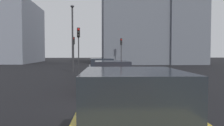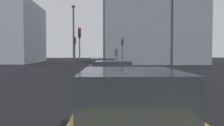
{
  "view_description": "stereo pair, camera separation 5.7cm",
  "coord_description": "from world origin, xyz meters",
  "px_view_note": "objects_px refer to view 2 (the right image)",
  "views": [
    {
      "loc": [
        -7.69,
        0.59,
        1.89
      ],
      "look_at": [
        0.32,
        0.03,
        1.53
      ],
      "focal_mm": 36.34,
      "sensor_mm": 36.0,
      "label": 1
    },
    {
      "loc": [
        -7.69,
        0.53,
        1.89
      ],
      "look_at": [
        0.32,
        0.03,
        1.53
      ],
      "focal_mm": 36.34,
      "sensor_mm": 36.0,
      "label": 2
    }
  ],
  "objects_px": {
    "car_red_second": "(112,76)",
    "car_yellow_third": "(130,117)",
    "street_lamp_kerbside": "(74,32)",
    "traffic_light_far_left": "(75,46)",
    "traffic_light_near_right": "(122,46)",
    "car_grey_lead": "(102,68)",
    "traffic_light_near_left": "(80,41)"
  },
  "relations": [
    {
      "from": "car_yellow_third",
      "to": "traffic_light_near_right",
      "type": "height_order",
      "value": "traffic_light_near_right"
    },
    {
      "from": "car_grey_lead",
      "to": "traffic_light_near_left",
      "type": "relative_size",
      "value": 1.01
    },
    {
      "from": "car_red_second",
      "to": "car_yellow_third",
      "type": "xyz_separation_m",
      "value": [
        -7.46,
        0.17,
        0.04
      ]
    },
    {
      "from": "car_grey_lead",
      "to": "car_yellow_third",
      "type": "height_order",
      "value": "car_yellow_third"
    },
    {
      "from": "traffic_light_far_left",
      "to": "street_lamp_kerbside",
      "type": "height_order",
      "value": "street_lamp_kerbside"
    },
    {
      "from": "car_grey_lead",
      "to": "traffic_light_near_left",
      "type": "height_order",
      "value": "traffic_light_near_left"
    },
    {
      "from": "traffic_light_near_left",
      "to": "street_lamp_kerbside",
      "type": "relative_size",
      "value": 0.65
    },
    {
      "from": "car_grey_lead",
      "to": "traffic_light_far_left",
      "type": "bearing_deg",
      "value": 14.43
    },
    {
      "from": "car_red_second",
      "to": "traffic_light_near_right",
      "type": "height_order",
      "value": "traffic_light_near_right"
    },
    {
      "from": "car_red_second",
      "to": "car_yellow_third",
      "type": "bearing_deg",
      "value": 179.25
    },
    {
      "from": "traffic_light_near_right",
      "to": "car_red_second",
      "type": "bearing_deg",
      "value": 0.07
    },
    {
      "from": "traffic_light_near_left",
      "to": "traffic_light_near_right",
      "type": "xyz_separation_m",
      "value": [
        11.31,
        -5.26,
        -0.18
      ]
    },
    {
      "from": "traffic_light_near_left",
      "to": "car_grey_lead",
      "type": "bearing_deg",
      "value": 23.16
    },
    {
      "from": "traffic_light_near_right",
      "to": "traffic_light_far_left",
      "type": "relative_size",
      "value": 1.04
    },
    {
      "from": "traffic_light_near_right",
      "to": "street_lamp_kerbside",
      "type": "bearing_deg",
      "value": -21.88
    },
    {
      "from": "traffic_light_near_left",
      "to": "traffic_light_far_left",
      "type": "distance_m",
      "value": 6.73
    },
    {
      "from": "street_lamp_kerbside",
      "to": "car_yellow_third",
      "type": "bearing_deg",
      "value": -171.07
    },
    {
      "from": "car_red_second",
      "to": "street_lamp_kerbside",
      "type": "distance_m",
      "value": 11.74
    },
    {
      "from": "traffic_light_far_left",
      "to": "traffic_light_near_right",
      "type": "bearing_deg",
      "value": 128.85
    },
    {
      "from": "car_grey_lead",
      "to": "traffic_light_near_right",
      "type": "distance_m",
      "value": 15.81
    },
    {
      "from": "car_red_second",
      "to": "car_grey_lead",
      "type": "bearing_deg",
      "value": 4.21
    },
    {
      "from": "car_red_second",
      "to": "traffic_light_near_right",
      "type": "xyz_separation_m",
      "value": [
        21.3,
        -2.85,
        2.13
      ]
    },
    {
      "from": "traffic_light_near_left",
      "to": "car_red_second",
      "type": "bearing_deg",
      "value": 9.86
    },
    {
      "from": "car_yellow_third",
      "to": "traffic_light_near_right",
      "type": "xyz_separation_m",
      "value": [
        28.76,
        -3.02,
        2.09
      ]
    },
    {
      "from": "car_grey_lead",
      "to": "car_yellow_third",
      "type": "relative_size",
      "value": 0.94
    },
    {
      "from": "traffic_light_near_left",
      "to": "street_lamp_kerbside",
      "type": "bearing_deg",
      "value": -148.29
    },
    {
      "from": "car_yellow_third",
      "to": "traffic_light_far_left",
      "type": "bearing_deg",
      "value": 9.99
    },
    {
      "from": "traffic_light_near_left",
      "to": "car_yellow_third",
      "type": "bearing_deg",
      "value": 3.58
    },
    {
      "from": "traffic_light_far_left",
      "to": "street_lamp_kerbside",
      "type": "bearing_deg",
      "value": 7.27
    },
    {
      "from": "traffic_light_near_right",
      "to": "traffic_light_near_left",
      "type": "bearing_deg",
      "value": -17.27
    },
    {
      "from": "car_yellow_third",
      "to": "traffic_light_near_left",
      "type": "bearing_deg",
      "value": 9.38
    },
    {
      "from": "car_grey_lead",
      "to": "traffic_light_near_right",
      "type": "relative_size",
      "value": 1.08
    }
  ]
}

